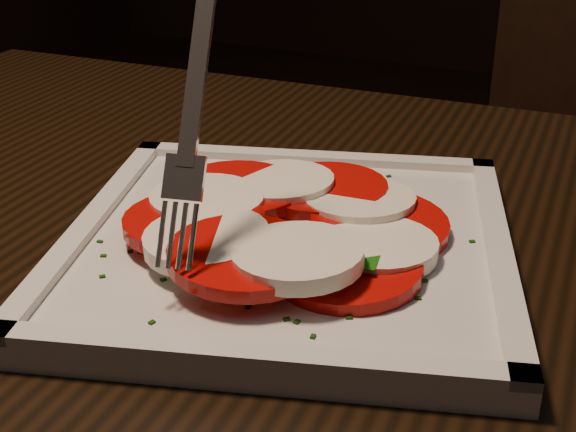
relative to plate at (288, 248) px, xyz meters
name	(u,v)px	position (x,y,z in m)	size (l,w,h in m)	color
plate	(288,248)	(0.00, 0.00, 0.00)	(0.27, 0.27, 0.01)	silver
caprese_salad	(288,222)	(0.00, 0.00, 0.02)	(0.21, 0.24, 0.03)	#C10404
fork	(204,77)	(-0.04, -0.03, 0.12)	(0.04, 0.11, 0.17)	white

